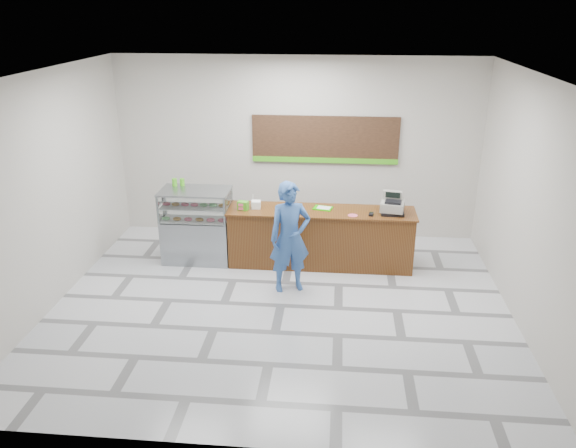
# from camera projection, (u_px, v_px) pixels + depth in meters

# --- Properties ---
(floor) EXTENTS (7.00, 7.00, 0.00)m
(floor) POSITION_uv_depth(u_px,v_px,m) (281.00, 306.00, 8.72)
(floor) COLOR silver
(floor) RESTS_ON ground
(back_wall) EXTENTS (7.00, 0.00, 7.00)m
(back_wall) POSITION_uv_depth(u_px,v_px,m) (296.00, 149.00, 10.85)
(back_wall) COLOR beige
(back_wall) RESTS_ON floor
(ceiling) EXTENTS (7.00, 7.00, 0.00)m
(ceiling) POSITION_uv_depth(u_px,v_px,m) (279.00, 74.00, 7.42)
(ceiling) COLOR silver
(ceiling) RESTS_ON back_wall
(sales_counter) EXTENTS (3.26, 0.76, 1.03)m
(sales_counter) POSITION_uv_depth(u_px,v_px,m) (321.00, 237.00, 9.91)
(sales_counter) COLOR brown
(sales_counter) RESTS_ON floor
(display_case) EXTENTS (1.22, 0.72, 1.33)m
(display_case) POSITION_uv_depth(u_px,v_px,m) (197.00, 225.00, 10.04)
(display_case) COLOR gray
(display_case) RESTS_ON floor
(menu_board) EXTENTS (2.80, 0.06, 0.90)m
(menu_board) POSITION_uv_depth(u_px,v_px,m) (325.00, 140.00, 10.69)
(menu_board) COLOR black
(menu_board) RESTS_ON back_wall
(cash_register) EXTENTS (0.45, 0.47, 0.36)m
(cash_register) POSITION_uv_depth(u_px,v_px,m) (392.00, 205.00, 9.55)
(cash_register) COLOR black
(cash_register) RESTS_ON sales_counter
(card_terminal) EXTENTS (0.09, 0.15, 0.04)m
(card_terminal) POSITION_uv_depth(u_px,v_px,m) (371.00, 214.00, 9.49)
(card_terminal) COLOR black
(card_terminal) RESTS_ON sales_counter
(serving_tray) EXTENTS (0.36, 0.30, 0.02)m
(serving_tray) POSITION_uv_depth(u_px,v_px,m) (323.00, 208.00, 9.80)
(serving_tray) COLOR #1FC200
(serving_tray) RESTS_ON sales_counter
(napkin_box) EXTENTS (0.17, 0.17, 0.13)m
(napkin_box) POSITION_uv_depth(u_px,v_px,m) (256.00, 205.00, 9.80)
(napkin_box) COLOR white
(napkin_box) RESTS_ON sales_counter
(straw_cup) EXTENTS (0.08, 0.08, 0.12)m
(straw_cup) POSITION_uv_depth(u_px,v_px,m) (253.00, 204.00, 9.87)
(straw_cup) COLOR silver
(straw_cup) RESTS_ON sales_counter
(promo_box) EXTENTS (0.19, 0.15, 0.15)m
(promo_box) POSITION_uv_depth(u_px,v_px,m) (243.00, 206.00, 9.71)
(promo_box) COLOR #46B21B
(promo_box) RESTS_ON sales_counter
(donut_decal) EXTENTS (0.17, 0.17, 0.00)m
(donut_decal) POSITION_uv_depth(u_px,v_px,m) (353.00, 215.00, 9.48)
(donut_decal) COLOR #EB5776
(donut_decal) RESTS_ON sales_counter
(green_cup_left) EXTENTS (0.09, 0.09, 0.14)m
(green_cup_left) POSITION_uv_depth(u_px,v_px,m) (175.00, 182.00, 10.00)
(green_cup_left) COLOR #46B21B
(green_cup_left) RESTS_ON display_case
(green_cup_right) EXTENTS (0.08, 0.08, 0.13)m
(green_cup_right) POSITION_uv_depth(u_px,v_px,m) (182.00, 182.00, 10.03)
(green_cup_right) COLOR #46B21B
(green_cup_right) RESTS_ON display_case
(customer) EXTENTS (0.77, 0.63, 1.82)m
(customer) POSITION_uv_depth(u_px,v_px,m) (290.00, 237.00, 8.91)
(customer) COLOR #325BA0
(customer) RESTS_ON floor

